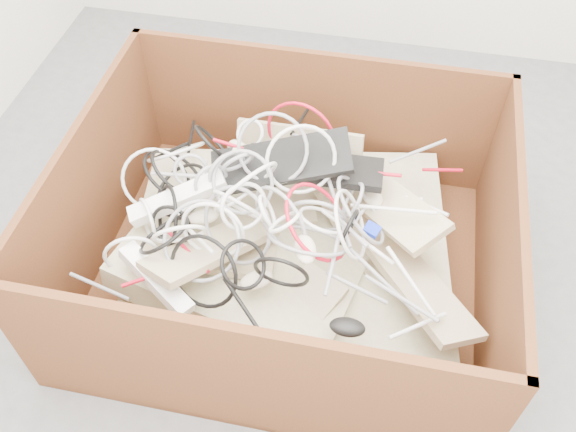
% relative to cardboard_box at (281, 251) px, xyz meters
% --- Properties ---
extents(ground, '(3.00, 3.00, 0.00)m').
position_rel_cardboard_box_xyz_m(ground, '(0.12, -0.02, -0.14)').
color(ground, '#505052').
rests_on(ground, ground).
extents(cardboard_box, '(1.33, 1.10, 0.57)m').
position_rel_cardboard_box_xyz_m(cardboard_box, '(0.00, 0.00, 0.00)').
color(cardboard_box, '#432210').
rests_on(cardboard_box, ground).
extents(keyboard_pile, '(1.08, 0.88, 0.43)m').
position_rel_cardboard_box_xyz_m(keyboard_pile, '(0.06, 0.02, 0.15)').
color(keyboard_pile, tan).
rests_on(keyboard_pile, cardboard_box).
extents(mice_scatter, '(0.62, 0.57, 0.19)m').
position_rel_cardboard_box_xyz_m(mice_scatter, '(0.03, -0.08, 0.21)').
color(mice_scatter, beige).
rests_on(mice_scatter, keyboard_pile).
extents(power_strip_left, '(0.30, 0.20, 0.13)m').
position_rel_cardboard_box_xyz_m(power_strip_left, '(-0.31, -0.04, 0.24)').
color(power_strip_left, white).
rests_on(power_strip_left, keyboard_pile).
extents(power_strip_right, '(0.26, 0.19, 0.09)m').
position_rel_cardboard_box_xyz_m(power_strip_right, '(-0.30, -0.31, 0.19)').
color(power_strip_right, white).
rests_on(power_strip_right, keyboard_pile).
extents(vga_plug, '(0.06, 0.05, 0.03)m').
position_rel_cardboard_box_xyz_m(vga_plug, '(0.28, -0.04, 0.23)').
color(vga_plug, '#0D25C9').
rests_on(vga_plug, keyboard_pile).
extents(cable_tangle, '(1.14, 0.95, 0.44)m').
position_rel_cardboard_box_xyz_m(cable_tangle, '(-0.09, -0.03, 0.26)').
color(cable_tangle, gray).
rests_on(cable_tangle, keyboard_pile).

